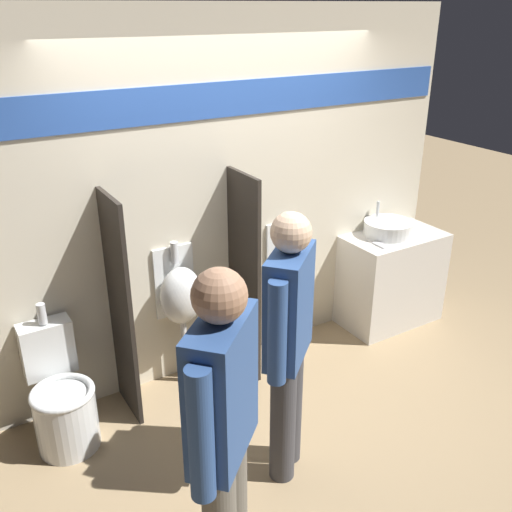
{
  "coord_description": "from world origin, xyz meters",
  "views": [
    {
      "loc": [
        -1.92,
        -2.97,
        2.68
      ],
      "look_at": [
        0.0,
        0.17,
        1.05
      ],
      "focal_mm": 40.0,
      "sensor_mm": 36.0,
      "label": 1
    }
  ],
  "objects": [
    {
      "name": "display_wall",
      "position": [
        0.0,
        0.6,
        1.36
      ],
      "size": [
        4.02,
        0.07,
        2.7
      ],
      "color": "beige",
      "rests_on": "ground_plane"
    },
    {
      "name": "divider_mid",
      "position": [
        0.01,
        0.35,
        0.8
      ],
      "size": [
        0.03,
        0.43,
        1.61
      ],
      "color": "#28231E",
      "rests_on": "ground_plane"
    },
    {
      "name": "divider_near_counter",
      "position": [
        -0.95,
        0.35,
        0.8
      ],
      "size": [
        0.03,
        0.43,
        1.61
      ],
      "color": "#28231E",
      "rests_on": "ground_plane"
    },
    {
      "name": "cell_phone",
      "position": [
        1.25,
        0.22,
        0.85
      ],
      "size": [
        0.07,
        0.14,
        0.01
      ],
      "color": "#B7B7BC",
      "rests_on": "sink_counter"
    },
    {
      "name": "urinal_near_counter",
      "position": [
        -0.47,
        0.45,
        0.74
      ],
      "size": [
        0.32,
        0.26,
        1.13
      ],
      "color": "silver",
      "rests_on": "ground_plane"
    },
    {
      "name": "toilet",
      "position": [
        -1.43,
        0.26,
        0.31
      ],
      "size": [
        0.41,
        0.57,
        0.94
      ],
      "color": "silver",
      "rests_on": "ground_plane"
    },
    {
      "name": "ground_plane",
      "position": [
        0.0,
        0.0,
        0.0
      ],
      "size": [
        16.0,
        16.0,
        0.0
      ],
      "primitive_type": "plane",
      "color": "#997F5B"
    },
    {
      "name": "urinal_far",
      "position": [
        0.49,
        0.45,
        0.74
      ],
      "size": [
        0.32,
        0.26,
        1.13
      ],
      "color": "silver",
      "rests_on": "ground_plane"
    },
    {
      "name": "person_in_vest",
      "position": [
        -0.32,
        -0.7,
        0.94
      ],
      "size": [
        0.47,
        0.43,
        1.7
      ],
      "rotation": [
        0.0,
        0.0,
        0.72
      ],
      "color": "#3D3D42",
      "rests_on": "ground_plane"
    },
    {
      "name": "person_with_lanyard",
      "position": [
        -1.01,
        -1.21,
        0.96
      ],
      "size": [
        0.48,
        0.45,
        1.75
      ],
      "rotation": [
        0.0,
        0.0,
        0.74
      ],
      "color": "#666056",
      "rests_on": "ground_plane"
    },
    {
      "name": "sink_basin",
      "position": [
        1.47,
        0.37,
        0.9
      ],
      "size": [
        0.42,
        0.42,
        0.26
      ],
      "color": "silver",
      "rests_on": "sink_counter"
    },
    {
      "name": "sink_counter",
      "position": [
        1.52,
        0.32,
        0.42
      ],
      "size": [
        0.89,
        0.5,
        0.84
      ],
      "color": "silver",
      "rests_on": "ground_plane"
    }
  ]
}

